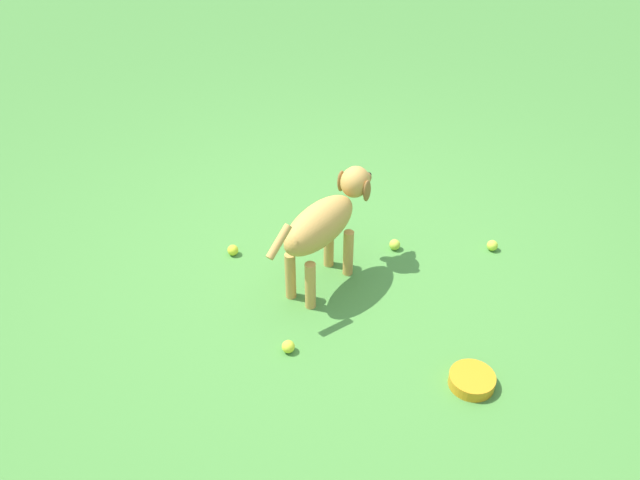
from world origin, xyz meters
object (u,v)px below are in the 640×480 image
at_px(dog, 326,222).
at_px(tennis_ball_3, 395,245).
at_px(tennis_ball_1, 492,245).
at_px(tennis_ball_2, 288,347).
at_px(water_bowl, 472,380).
at_px(tennis_ball_0, 233,250).

relative_size(dog, tennis_ball_3, 13.31).
height_order(tennis_ball_1, tennis_ball_2, same).
height_order(tennis_ball_2, water_bowl, tennis_ball_2).
bearing_deg(water_bowl, tennis_ball_1, -175.06).
distance_m(tennis_ball_1, tennis_ball_3, 0.59).
xyz_separation_m(dog, tennis_ball_0, (-0.01, -0.60, -0.37)).
xyz_separation_m(tennis_ball_1, tennis_ball_3, (0.21, -0.55, 0.00)).
bearing_deg(water_bowl, dog, -116.43).
distance_m(tennis_ball_1, water_bowl, 1.10).
bearing_deg(tennis_ball_3, tennis_ball_0, -64.87).
relative_size(tennis_ball_0, water_bowl, 0.30).
distance_m(tennis_ball_2, water_bowl, 0.91).
distance_m(tennis_ball_2, tennis_ball_3, 1.04).
xyz_separation_m(tennis_ball_0, tennis_ball_3, (-0.41, 0.88, 0.00)).
bearing_deg(tennis_ball_2, tennis_ball_0, -133.41).
bearing_deg(water_bowl, tennis_ball_0, -107.09).
relative_size(tennis_ball_1, water_bowl, 0.30).
bearing_deg(dog, tennis_ball_1, -37.78).
xyz_separation_m(tennis_ball_3, water_bowl, (0.89, 0.65, -0.00)).
bearing_deg(tennis_ball_3, dog, -33.83).
bearing_deg(tennis_ball_2, tennis_ball_3, 166.05).
relative_size(tennis_ball_0, tennis_ball_1, 1.00).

